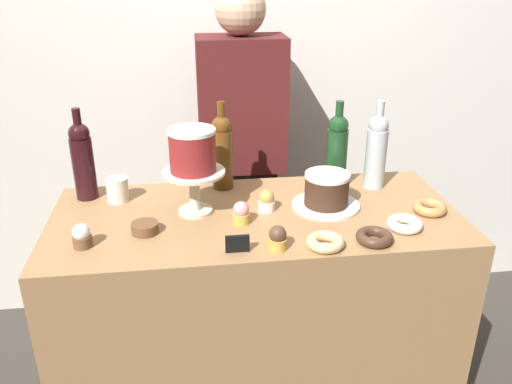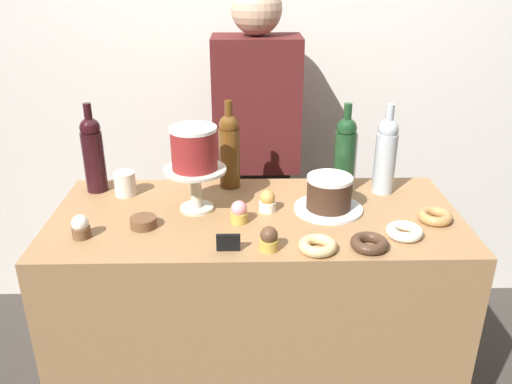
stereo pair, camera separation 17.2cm
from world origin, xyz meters
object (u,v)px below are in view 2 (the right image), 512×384
(donut_sugar, at_px, (404,232))
(wine_bottle_clear, at_px, (386,154))
(chocolate_round_cake, at_px, (329,192))
(cupcake_vanilla, at_px, (81,227))
(coffee_cup_ceramic, at_px, (125,184))
(cake_stand_pedestal, at_px, (196,182))
(wine_bottle_dark_red, at_px, (93,153))
(white_layer_cake, at_px, (194,148))
(donut_chocolate, at_px, (369,243))
(barista_figure, at_px, (257,168))
(cookie_stack, at_px, (143,222))
(wine_bottle_amber, at_px, (229,150))
(cupcake_strawberry, at_px, (239,212))
(donut_glazed, at_px, (318,246))
(donut_maple, at_px, (435,216))
(wine_bottle_green, at_px, (345,153))
(cupcake_caramel, at_px, (267,201))
(price_sign_chalkboard, at_px, (228,242))
(cupcake_chocolate, at_px, (269,239))

(donut_sugar, bearing_deg, wine_bottle_clear, 87.74)
(chocolate_round_cake, height_order, cupcake_vanilla, chocolate_round_cake)
(cupcake_vanilla, bearing_deg, donut_sugar, -0.85)
(wine_bottle_clear, bearing_deg, coffee_cup_ceramic, -179.64)
(cake_stand_pedestal, bearing_deg, wine_bottle_dark_red, 155.61)
(wine_bottle_clear, distance_m, coffee_cup_ceramic, 0.94)
(white_layer_cake, distance_m, donut_chocolate, 0.63)
(donut_sugar, relative_size, barista_figure, 0.07)
(cookie_stack, bearing_deg, cake_stand_pedestal, 38.05)
(white_layer_cake, distance_m, wine_bottle_amber, 0.24)
(cupcake_strawberry, height_order, donut_glazed, cupcake_strawberry)
(donut_maple, distance_m, cookie_stack, 0.94)
(donut_maple, relative_size, donut_chocolate, 1.00)
(donut_glazed, height_order, barista_figure, barista_figure)
(donut_maple, xyz_separation_m, donut_chocolate, (-0.25, -0.17, 0.00))
(cake_stand_pedestal, relative_size, cupcake_vanilla, 2.78)
(wine_bottle_clear, height_order, donut_chocolate, wine_bottle_clear)
(wine_bottle_dark_red, height_order, wine_bottle_green, same)
(cupcake_strawberry, xyz_separation_m, cupcake_caramel, (0.09, 0.08, 0.00))
(white_layer_cake, distance_m, donut_glazed, 0.51)
(donut_chocolate, bearing_deg, cookie_stack, 167.84)
(donut_maple, height_order, donut_chocolate, same)
(cupcake_caramel, xyz_separation_m, cookie_stack, (-0.40, -0.11, -0.02))
(cake_stand_pedestal, relative_size, coffee_cup_ceramic, 2.43)
(wine_bottle_clear, bearing_deg, cake_stand_pedestal, -168.53)
(cupcake_vanilla, height_order, coffee_cup_ceramic, coffee_cup_ceramic)
(white_layer_cake, bearing_deg, cookie_stack, -141.95)
(wine_bottle_green, xyz_separation_m, price_sign_chalkboard, (-0.41, -0.43, -0.12))
(wine_bottle_green, distance_m, cupcake_chocolate, 0.53)
(donut_maple, relative_size, donut_glazed, 1.00)
(white_layer_cake, height_order, wine_bottle_amber, wine_bottle_amber)
(cake_stand_pedestal, bearing_deg, cupcake_chocolate, -49.88)
(price_sign_chalkboard, bearing_deg, donut_chocolate, 0.64)
(cupcake_caramel, height_order, price_sign_chalkboard, cupcake_caramel)
(cupcake_strawberry, bearing_deg, white_layer_cake, 146.05)
(wine_bottle_amber, bearing_deg, white_layer_cake, -118.51)
(cupcake_caramel, distance_m, price_sign_chalkboard, 0.29)
(donut_glazed, xyz_separation_m, price_sign_chalkboard, (-0.26, 0.01, 0.01))
(donut_maple, bearing_deg, wine_bottle_dark_red, 166.73)
(donut_glazed, distance_m, barista_figure, 0.83)
(barista_figure, bearing_deg, cake_stand_pedestal, -111.96)
(wine_bottle_dark_red, height_order, cupcake_strawberry, wine_bottle_dark_red)
(wine_bottle_clear, xyz_separation_m, price_sign_chalkboard, (-0.55, -0.41, -0.12))
(chocolate_round_cake, distance_m, coffee_cup_ceramic, 0.73)
(wine_bottle_amber, relative_size, donut_maple, 2.91)
(cupcake_strawberry, height_order, cupcake_vanilla, same)
(wine_bottle_clear, relative_size, cupcake_chocolate, 4.38)
(cake_stand_pedestal, distance_m, white_layer_cake, 0.12)
(wine_bottle_amber, bearing_deg, donut_glazed, -61.09)
(cake_stand_pedestal, xyz_separation_m, chocolate_round_cake, (0.44, -0.01, -0.03))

